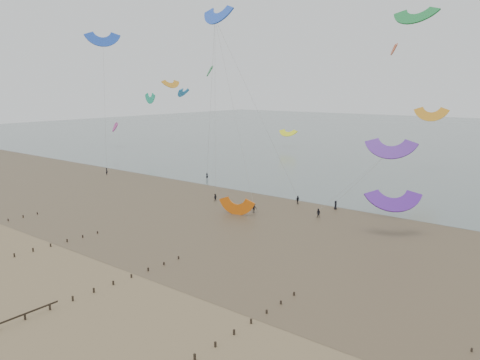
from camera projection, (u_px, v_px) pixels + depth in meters
name	position (u px, v px, depth m)	size (l,w,h in m)	color
ground	(82.00, 280.00, 55.50)	(500.00, 500.00, 0.00)	brown
sea_and_shore	(236.00, 214.00, 84.50)	(500.00, 665.00, 0.03)	#475654
kitesurfer_lead	(107.00, 171.00, 122.03)	(0.67, 0.44, 1.83)	black
kitesurfers	(371.00, 214.00, 81.50)	(110.34, 24.88, 1.85)	black
grounded_kite	(236.00, 215.00, 84.05)	(5.92, 3.10, 4.51)	orange
kites_airborne	(343.00, 92.00, 121.50)	(239.76, 119.62, 44.14)	blue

